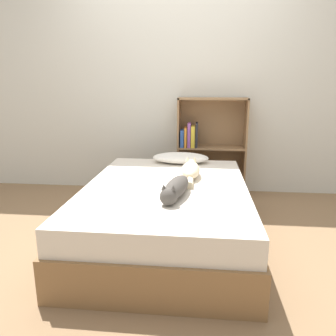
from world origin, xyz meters
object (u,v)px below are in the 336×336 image
(bookshelf, at_px, (208,145))
(cat_light, at_px, (191,170))
(bed, at_px, (166,213))
(cat_dark, at_px, (176,188))
(pillow, at_px, (181,158))

(bookshelf, bearing_deg, cat_light, -99.69)
(bed, distance_m, bookshelf, 1.31)
(bed, bearing_deg, cat_dark, -70.73)
(cat_light, xyz_separation_m, bookshelf, (0.16, 0.96, 0.04))
(bed, bearing_deg, cat_light, 55.15)
(bed, xyz_separation_m, pillow, (0.06, 0.74, 0.29))
(cat_light, xyz_separation_m, cat_dark, (-0.08, -0.53, 0.01))
(bookshelf, bearing_deg, bed, -105.77)
(cat_dark, bearing_deg, cat_light, -177.48)
(bed, bearing_deg, pillow, 85.08)
(cat_light, bearing_deg, bed, 144.43)
(bed, distance_m, cat_dark, 0.42)
(cat_light, bearing_deg, bookshelf, -10.41)
(bed, relative_size, cat_light, 3.22)
(pillow, bearing_deg, cat_light, -76.19)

